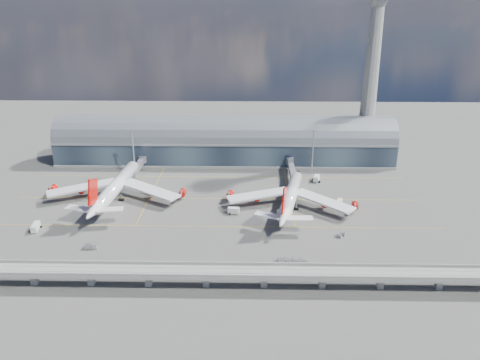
{
  "coord_description": "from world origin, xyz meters",
  "views": [
    {
      "loc": [
        14.47,
        -192.25,
        93.87
      ],
      "look_at": [
        10.46,
        10.0,
        14.0
      ],
      "focal_mm": 35.0,
      "sensor_mm": 36.0,
      "label": 1
    }
  ],
  "objects_px": {
    "service_truck_0": "(36,227)",
    "service_truck_2": "(284,211)",
    "service_truck_4": "(317,179)",
    "airliner_left": "(115,187)",
    "cargo_train_2": "(341,235)",
    "service_truck_3": "(339,202)",
    "service_truck_5": "(152,190)",
    "floodlight_mast_left": "(133,150)",
    "cargo_train_0": "(91,247)",
    "cargo_train_1": "(292,261)",
    "control_tower": "(371,74)",
    "service_truck_1": "(234,211)",
    "floodlight_mast_right": "(313,151)",
    "airliner_right": "(291,197)"
  },
  "relations": [
    {
      "from": "service_truck_3",
      "to": "service_truck_5",
      "type": "relative_size",
      "value": 0.86
    },
    {
      "from": "floodlight_mast_left",
      "to": "service_truck_4",
      "type": "height_order",
      "value": "floodlight_mast_left"
    },
    {
      "from": "service_truck_3",
      "to": "cargo_train_0",
      "type": "relative_size",
      "value": 1.04
    },
    {
      "from": "service_truck_0",
      "to": "service_truck_3",
      "type": "xyz_separation_m",
      "value": [
        135.02,
        28.8,
        -0.2
      ]
    },
    {
      "from": "control_tower",
      "to": "airliner_right",
      "type": "relative_size",
      "value": 1.57
    },
    {
      "from": "service_truck_2",
      "to": "service_truck_4",
      "type": "height_order",
      "value": "service_truck_4"
    },
    {
      "from": "floodlight_mast_right",
      "to": "service_truck_4",
      "type": "xyz_separation_m",
      "value": [
        1.28,
        -10.76,
        -12.0
      ]
    },
    {
      "from": "airliner_left",
      "to": "cargo_train_1",
      "type": "xyz_separation_m",
      "value": [
        82.05,
        -58.21,
        -5.36
      ]
    },
    {
      "from": "control_tower",
      "to": "cargo_train_0",
      "type": "height_order",
      "value": "control_tower"
    },
    {
      "from": "service_truck_3",
      "to": "service_truck_5",
      "type": "bearing_deg",
      "value": -165.91
    },
    {
      "from": "service_truck_0",
      "to": "service_truck_2",
      "type": "relative_size",
      "value": 1.06
    },
    {
      "from": "cargo_train_0",
      "to": "service_truck_1",
      "type": "bearing_deg",
      "value": -59.92
    },
    {
      "from": "service_truck_1",
      "to": "cargo_train_0",
      "type": "height_order",
      "value": "service_truck_1"
    },
    {
      "from": "cargo_train_0",
      "to": "cargo_train_1",
      "type": "relative_size",
      "value": 0.47
    },
    {
      "from": "airliner_right",
      "to": "service_truck_0",
      "type": "xyz_separation_m",
      "value": [
        -111.18,
        -25.42,
        -3.91
      ]
    },
    {
      "from": "airliner_right",
      "to": "service_truck_2",
      "type": "relative_size",
      "value": 9.49
    },
    {
      "from": "service_truck_1",
      "to": "cargo_train_2",
      "type": "xyz_separation_m",
      "value": [
        45.8,
        -21.13,
        -0.77
      ]
    },
    {
      "from": "airliner_left",
      "to": "airliner_right",
      "type": "bearing_deg",
      "value": -1.98
    },
    {
      "from": "control_tower",
      "to": "service_truck_0",
      "type": "height_order",
      "value": "control_tower"
    },
    {
      "from": "airliner_left",
      "to": "service_truck_5",
      "type": "xyz_separation_m",
      "value": [
        15.91,
        8.57,
        -4.78
      ]
    },
    {
      "from": "service_truck_2",
      "to": "service_truck_1",
      "type": "bearing_deg",
      "value": 62.54
    },
    {
      "from": "airliner_right",
      "to": "service_truck_1",
      "type": "relative_size",
      "value": 11.98
    },
    {
      "from": "airliner_right",
      "to": "service_truck_3",
      "type": "bearing_deg",
      "value": 19.72
    },
    {
      "from": "airliner_right",
      "to": "service_truck_1",
      "type": "bearing_deg",
      "value": -152.64
    },
    {
      "from": "airliner_left",
      "to": "service_truck_2",
      "type": "relative_size",
      "value": 10.56
    },
    {
      "from": "service_truck_1",
      "to": "cargo_train_1",
      "type": "xyz_separation_m",
      "value": [
        23.41,
        -42.66,
        -0.54
      ]
    },
    {
      "from": "service_truck_1",
      "to": "service_truck_5",
      "type": "xyz_separation_m",
      "value": [
        -42.73,
        24.12,
        0.04
      ]
    },
    {
      "from": "service_truck_1",
      "to": "cargo_train_2",
      "type": "relative_size",
      "value": 1.26
    },
    {
      "from": "service_truck_1",
      "to": "floodlight_mast_right",
      "type": "bearing_deg",
      "value": -32.45
    },
    {
      "from": "cargo_train_1",
      "to": "cargo_train_2",
      "type": "height_order",
      "value": "cargo_train_1"
    },
    {
      "from": "floodlight_mast_left",
      "to": "cargo_train_0",
      "type": "bearing_deg",
      "value": -88.74
    },
    {
      "from": "floodlight_mast_right",
      "to": "floodlight_mast_left",
      "type": "bearing_deg",
      "value": 180.0
    },
    {
      "from": "floodlight_mast_right",
      "to": "service_truck_3",
      "type": "distance_m",
      "value": 43.81
    },
    {
      "from": "service_truck_1",
      "to": "service_truck_3",
      "type": "height_order",
      "value": "service_truck_1"
    },
    {
      "from": "control_tower",
      "to": "floodlight_mast_right",
      "type": "distance_m",
      "value": 58.76
    },
    {
      "from": "airliner_left",
      "to": "cargo_train_1",
      "type": "relative_size",
      "value": 6.35
    },
    {
      "from": "airliner_left",
      "to": "cargo_train_2",
      "type": "distance_m",
      "value": 110.84
    },
    {
      "from": "floodlight_mast_right",
      "to": "cargo_train_0",
      "type": "xyz_separation_m",
      "value": [
        -98.12,
        -85.39,
        -12.67
      ]
    },
    {
      "from": "cargo_train_0",
      "to": "airliner_right",
      "type": "bearing_deg",
      "value": -64.43
    },
    {
      "from": "service_truck_3",
      "to": "service_truck_4",
      "type": "relative_size",
      "value": 0.93
    },
    {
      "from": "service_truck_4",
      "to": "cargo_train_0",
      "type": "xyz_separation_m",
      "value": [
        -99.4,
        -74.64,
        -0.68
      ]
    },
    {
      "from": "service_truck_2",
      "to": "service_truck_4",
      "type": "xyz_separation_m",
      "value": [
        20.29,
        40.55,
        0.35
      ]
    },
    {
      "from": "floodlight_mast_right",
      "to": "service_truck_2",
      "type": "xyz_separation_m",
      "value": [
        -19.0,
        -51.31,
        -12.34
      ]
    },
    {
      "from": "floodlight_mast_right",
      "to": "service_truck_0",
      "type": "bearing_deg",
      "value": -151.09
    },
    {
      "from": "service_truck_3",
      "to": "cargo_train_2",
      "type": "relative_size",
      "value": 1.31
    },
    {
      "from": "service_truck_3",
      "to": "control_tower",
      "type": "bearing_deg",
      "value": 90.99
    },
    {
      "from": "floodlight_mast_left",
      "to": "service_truck_2",
      "type": "distance_m",
      "value": 96.67
    },
    {
      "from": "service_truck_1",
      "to": "service_truck_5",
      "type": "relative_size",
      "value": 0.83
    },
    {
      "from": "service_truck_0",
      "to": "service_truck_5",
      "type": "relative_size",
      "value": 1.11
    },
    {
      "from": "floodlight_mast_left",
      "to": "airliner_left",
      "type": "relative_size",
      "value": 0.35
    }
  ]
}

